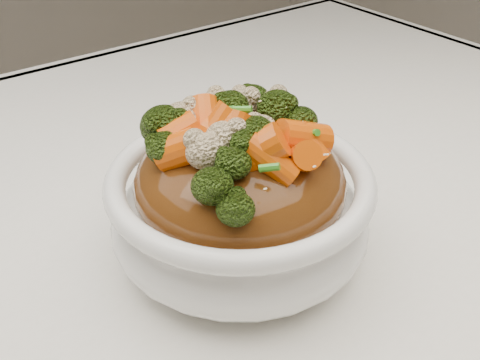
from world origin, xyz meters
TOP-DOWN VIEW (x-y plane):
  - tablecloth at (0.00, 0.00)m, footprint 1.20×0.80m
  - bowl at (0.06, -0.05)m, footprint 0.20×0.20m
  - sauce_base at (0.06, -0.05)m, footprint 0.16×0.16m
  - carrots at (0.06, -0.05)m, footprint 0.16×0.16m
  - broccoli at (0.06, -0.05)m, footprint 0.16×0.16m
  - cauliflower at (0.06, -0.05)m, footprint 0.16×0.16m
  - scallions at (0.06, -0.05)m, footprint 0.12×0.12m
  - sesame_seeds at (0.06, -0.05)m, footprint 0.14×0.14m

SIDE VIEW (x-z plane):
  - tablecloth at x=0.00m, z-range 0.71..0.75m
  - bowl at x=0.06m, z-range 0.75..0.82m
  - sauce_base at x=0.06m, z-range 0.77..0.86m
  - cauliflower at x=0.06m, z-range 0.85..0.88m
  - broccoli at x=0.06m, z-range 0.85..0.89m
  - carrots at x=0.06m, z-range 0.85..0.89m
  - scallions at x=0.06m, z-range 0.86..0.88m
  - sesame_seeds at x=0.06m, z-range 0.87..0.87m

